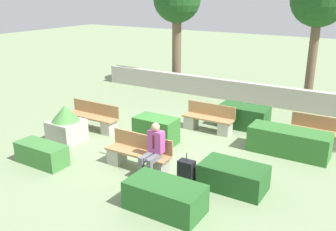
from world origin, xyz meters
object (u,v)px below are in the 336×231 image
object	(u,v)px
planter_corner_left	(66,124)
tree_center_left	(319,1)
bench_back	(208,121)
tree_leftmost	(177,2)
bench_left_side	(92,119)
suitcase	(186,172)
bench_right_side	(317,135)
person_seated_man	(153,148)
bench_front	(138,156)

from	to	relation	value
planter_corner_left	tree_center_left	distance (m)	10.11
tree_center_left	bench_back	bearing A→B (deg)	-112.55
planter_corner_left	tree_leftmost	size ratio (longest dim) A/B	0.22
bench_left_side	suitcase	distance (m)	4.66
bench_right_side	tree_center_left	bearing A→B (deg)	116.83
bench_left_side	person_seated_man	bearing A→B (deg)	-37.43
bench_left_side	tree_leftmost	world-z (taller)	tree_leftmost
bench_right_side	suitcase	distance (m)	4.53
bench_left_side	tree_center_left	distance (m)	9.32
suitcase	tree_leftmost	xyz separation A→B (m)	(-4.97, 8.08, 3.54)
bench_front	person_seated_man	size ratio (longest dim) A/B	1.33
tree_leftmost	bench_right_side	bearing A→B (deg)	-29.90
bench_right_side	bench_back	world-z (taller)	same
planter_corner_left	tree_center_left	size ratio (longest dim) A/B	0.22
tree_leftmost	suitcase	bearing A→B (deg)	-58.42
planter_corner_left	suitcase	bearing A→B (deg)	-6.04
bench_front	person_seated_man	world-z (taller)	person_seated_man
planter_corner_left	bench_left_side	bearing A→B (deg)	91.70
bench_front	planter_corner_left	bearing A→B (deg)	172.82
planter_corner_left	suitcase	xyz separation A→B (m)	(4.34, -0.46, -0.24)
planter_corner_left	tree_center_left	bearing A→B (deg)	56.21
bench_front	bench_back	world-z (taller)	same
bench_left_side	planter_corner_left	world-z (taller)	planter_corner_left
person_seated_man	tree_leftmost	size ratio (longest dim) A/B	0.27
bench_front	bench_left_side	distance (m)	3.31
bench_left_side	suitcase	xyz separation A→B (m)	(4.37, -1.62, -0.04)
bench_right_side	suitcase	xyz separation A→B (m)	(-2.15, -3.99, -0.02)
bench_front	planter_corner_left	xyz separation A→B (m)	(-2.90, 0.37, 0.21)
bench_front	planter_corner_left	size ratio (longest dim) A/B	1.60
bench_front	bench_right_side	xyz separation A→B (m)	(3.59, 3.90, -0.01)
planter_corner_left	tree_leftmost	distance (m)	8.33
person_seated_man	tree_leftmost	world-z (taller)	tree_leftmost
bench_front	bench_right_side	size ratio (longest dim) A/B	1.10
bench_right_side	tree_leftmost	xyz separation A→B (m)	(-7.12, 4.09, 3.51)
tree_center_left	planter_corner_left	bearing A→B (deg)	-123.79
bench_front	suitcase	xyz separation A→B (m)	(1.44, -0.09, -0.03)
bench_back	planter_corner_left	xyz separation A→B (m)	(-3.25, -2.99, 0.21)
bench_right_side	tree_center_left	xyz separation A→B (m)	(-1.20, 4.38, 3.63)
bench_right_side	person_seated_man	distance (m)	5.07
bench_back	bench_right_side	bearing A→B (deg)	3.12
bench_left_side	tree_center_left	world-z (taller)	tree_center_left
person_seated_man	tree_center_left	world-z (taller)	tree_center_left
bench_left_side	planter_corner_left	bearing A→B (deg)	-100.21
bench_left_side	planter_corner_left	xyz separation A→B (m)	(0.03, -1.16, 0.20)
person_seated_man	bench_right_side	bearing A→B (deg)	53.04
bench_right_side	tree_center_left	size ratio (longest dim) A/B	0.32
person_seated_man	tree_leftmost	xyz separation A→B (m)	(-4.08, 8.13, 3.09)
suitcase	bench_right_side	bearing A→B (deg)	61.69
suitcase	tree_leftmost	world-z (taller)	tree_leftmost
bench_left_side	suitcase	world-z (taller)	bench_left_side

